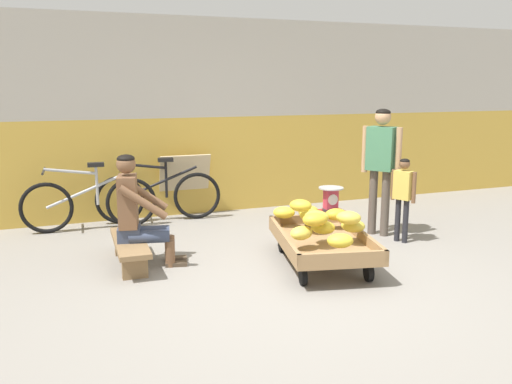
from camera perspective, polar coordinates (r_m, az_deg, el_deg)
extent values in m
plane|color=gray|center=(5.01, 4.21, -10.01)|extent=(80.00, 80.00, 0.00)
cube|color=gold|center=(7.83, -5.77, 2.93)|extent=(16.00, 0.30, 1.36)
cube|color=#A8A399|center=(7.75, -5.97, 12.88)|extent=(16.00, 0.30, 1.35)
cube|color=#99754C|center=(5.54, 6.96, -5.37)|extent=(1.12, 1.58, 0.05)
cube|color=#99754C|center=(5.43, 2.89, -4.82)|extent=(0.34, 1.42, 0.10)
cube|color=#99754C|center=(5.64, 10.91, -4.40)|extent=(0.34, 1.42, 0.10)
cube|color=#99754C|center=(6.18, 5.26, -2.86)|extent=(0.83, 0.21, 0.10)
cube|color=#99754C|center=(4.88, 9.17, -6.85)|extent=(0.83, 0.21, 0.10)
cylinder|color=black|center=(5.98, 2.72, -5.48)|extent=(0.09, 0.19, 0.18)
cylinder|color=black|center=(6.13, 8.52, -5.17)|extent=(0.09, 0.19, 0.18)
cylinder|color=black|center=(5.05, 4.97, -8.75)|extent=(0.09, 0.19, 0.18)
cylinder|color=black|center=(5.23, 11.77, -8.25)|extent=(0.09, 0.19, 0.18)
ellipsoid|color=yellow|center=(5.40, 7.07, -3.72)|extent=(0.30, 0.28, 0.13)
ellipsoid|color=gold|center=(5.74, 6.33, -2.80)|extent=(0.27, 0.23, 0.13)
ellipsoid|color=yellow|center=(5.89, 5.75, -2.42)|extent=(0.30, 0.28, 0.13)
ellipsoid|color=gold|center=(5.50, 10.17, -3.54)|extent=(0.30, 0.29, 0.13)
ellipsoid|color=gold|center=(5.95, 8.42, -2.35)|extent=(0.26, 0.21, 0.13)
ellipsoid|color=yellow|center=(5.18, 4.80, -4.33)|extent=(0.29, 0.26, 0.13)
ellipsoid|color=yellow|center=(5.98, 2.97, -2.16)|extent=(0.29, 0.27, 0.13)
ellipsoid|color=yellow|center=(4.98, 8.86, -5.10)|extent=(0.28, 0.24, 0.13)
ellipsoid|color=gold|center=(6.05, 5.54, -2.05)|extent=(0.26, 0.20, 0.13)
ellipsoid|color=yellow|center=(5.33, 9.73, -2.68)|extent=(0.30, 0.29, 0.13)
ellipsoid|color=gold|center=(5.29, 6.40, -2.63)|extent=(0.30, 0.30, 0.13)
ellipsoid|color=gold|center=(5.17, 6.22, -2.90)|extent=(0.26, 0.21, 0.13)
ellipsoid|color=gold|center=(5.71, 4.72, -1.43)|extent=(0.30, 0.30, 0.13)
cube|color=olive|center=(5.64, -13.15, -5.18)|extent=(0.33, 1.11, 0.05)
cube|color=olive|center=(6.05, -13.49, -5.40)|extent=(0.24, 0.09, 0.22)
cube|color=olive|center=(5.32, -12.63, -7.71)|extent=(0.24, 0.09, 0.22)
cylinder|color=brown|center=(5.75, -9.04, -5.87)|extent=(0.10, 0.10, 0.27)
cube|color=#4C3D2D|center=(5.78, -8.40, -6.94)|extent=(0.23, 0.13, 0.04)
cylinder|color=#38425B|center=(5.70, -11.11, -4.15)|extent=(0.42, 0.21, 0.13)
cylinder|color=brown|center=(5.57, -9.04, -6.41)|extent=(0.10, 0.10, 0.27)
cube|color=#4C3D2D|center=(5.61, -8.38, -7.51)|extent=(0.23, 0.13, 0.04)
cylinder|color=#38425B|center=(5.53, -11.18, -4.64)|extent=(0.42, 0.21, 0.13)
cube|color=#38425B|center=(5.62, -13.20, -4.25)|extent=(0.27, 0.32, 0.14)
cube|color=brown|center=(5.54, -13.35, -0.96)|extent=(0.24, 0.35, 0.52)
cylinder|color=brown|center=(5.72, -11.62, -0.23)|extent=(0.48, 0.17, 0.36)
cylinder|color=brown|center=(5.33, -11.80, -1.09)|extent=(0.48, 0.17, 0.36)
sphere|color=brown|center=(5.47, -13.53, 2.88)|extent=(0.19, 0.19, 0.19)
ellipsoid|color=black|center=(5.47, -13.55, 3.42)|extent=(0.17, 0.17, 0.09)
cube|color=red|center=(6.68, 7.81, -3.24)|extent=(0.36, 0.28, 0.30)
cylinder|color=#28282D|center=(6.64, 7.85, -1.86)|extent=(0.20, 0.20, 0.03)
cube|color=#C6384C|center=(6.61, 7.88, -0.72)|extent=(0.16, 0.10, 0.24)
cylinder|color=white|center=(6.56, 8.10, -0.81)|extent=(0.13, 0.01, 0.13)
cylinder|color=#B2B5BA|center=(6.58, 7.91, 0.43)|extent=(0.30, 0.30, 0.01)
torus|color=black|center=(7.13, -21.20, -1.58)|extent=(0.64, 0.08, 0.64)
torus|color=black|center=(7.13, -13.01, -1.08)|extent=(0.64, 0.08, 0.64)
cylinder|color=#9EA0A5|center=(7.07, -17.19, 0.25)|extent=(1.03, 0.08, 0.43)
cylinder|color=#9EA0A5|center=(7.07, -16.40, 0.61)|extent=(0.04, 0.04, 0.48)
cylinder|color=#9EA0A5|center=(7.03, -18.98, 2.06)|extent=(0.62, 0.07, 0.12)
cube|color=black|center=(7.02, -16.53, 2.78)|extent=(0.20, 0.11, 0.05)
cylinder|color=black|center=(7.04, -21.46, 2.07)|extent=(0.05, 0.48, 0.03)
torus|color=black|center=(7.33, -14.13, -0.81)|extent=(0.64, 0.11, 0.64)
torus|color=black|center=(7.40, -6.22, -0.40)|extent=(0.64, 0.11, 0.64)
cylinder|color=black|center=(7.31, -10.21, 0.93)|extent=(1.03, 0.14, 0.43)
cylinder|color=black|center=(7.31, -9.44, 1.28)|extent=(0.04, 0.04, 0.48)
cylinder|color=black|center=(7.26, -11.89, 2.71)|extent=(0.62, 0.10, 0.12)
cube|color=black|center=(7.27, -9.51, 3.37)|extent=(0.21, 0.12, 0.05)
cylinder|color=black|center=(7.25, -14.31, 2.75)|extent=(0.08, 0.48, 0.03)
cube|color=#C6B289|center=(7.65, -7.56, 0.77)|extent=(0.70, 0.30, 0.86)
cylinder|color=brown|center=(6.71, 13.46, -1.19)|extent=(0.10, 0.10, 0.80)
cylinder|color=brown|center=(6.77, 12.20, -1.02)|extent=(0.10, 0.10, 0.80)
cube|color=#427A56|center=(6.63, 13.08, 4.47)|extent=(0.35, 0.38, 0.52)
cylinder|color=tan|center=(6.56, 14.78, 4.14)|extent=(0.07, 0.07, 0.56)
cylinder|color=tan|center=(6.71, 11.40, 4.45)|extent=(0.07, 0.07, 0.56)
sphere|color=tan|center=(6.60, 13.23, 7.71)|extent=(0.19, 0.19, 0.19)
ellipsoid|color=black|center=(6.59, 13.25, 8.16)|extent=(0.17, 0.17, 0.09)
cylinder|color=#232328|center=(6.51, 15.47, -2.99)|extent=(0.06, 0.06, 0.51)
cylinder|color=#232328|center=(6.55, 14.69, -2.85)|extent=(0.06, 0.06, 0.51)
cube|color=gold|center=(6.44, 15.27, 0.71)|extent=(0.20, 0.24, 0.33)
cylinder|color=brown|center=(6.38, 16.31, 0.44)|extent=(0.05, 0.05, 0.36)
cylinder|color=brown|center=(6.51, 14.24, 0.76)|extent=(0.05, 0.05, 0.36)
sphere|color=brown|center=(6.40, 15.39, 2.88)|extent=(0.12, 0.12, 0.12)
ellipsoid|color=black|center=(6.40, 15.40, 3.17)|extent=(0.11, 0.11, 0.05)
cube|color=silver|center=(6.43, 9.90, -4.17)|extent=(0.18, 0.12, 0.24)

